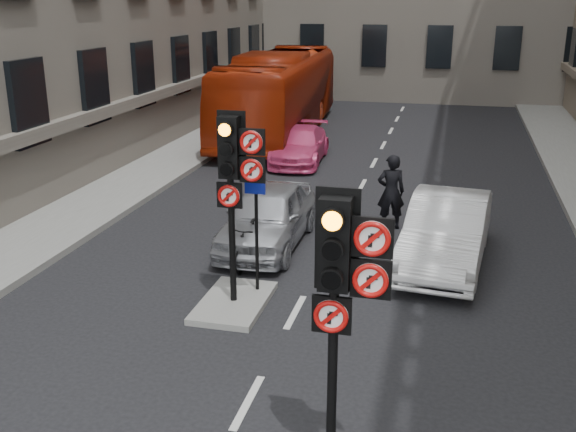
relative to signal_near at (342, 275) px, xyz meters
The scene contains 11 objects.
pavement_left 14.24m from the signal_near, 128.28° to the left, with size 3.00×50.00×0.16m, color gray.
centre_island 5.44m from the signal_near, 123.83° to the left, with size 1.20×2.00×0.12m, color gray.
signal_near is the anchor object (origin of this frame).
signal_far 4.77m from the signal_near, 123.02° to the left, with size 0.91×0.40×3.58m.
car_silver 8.10m from the signal_near, 111.81° to the left, with size 1.69×4.19×1.43m, color #AAABB1.
car_white 7.44m from the signal_near, 80.86° to the left, with size 1.60×4.58×1.51m, color silver.
car_pink 16.15m from the signal_near, 104.59° to the left, with size 1.68×4.13×1.20m, color #DF417D.
bus_red 21.04m from the signal_near, 106.55° to the left, with size 2.87×12.25×3.41m, color #9A240B.
motorcycle 7.00m from the signal_near, 116.53° to the left, with size 0.46×1.64×0.99m, color black.
motorcyclist 9.34m from the signal_near, 91.66° to the left, with size 0.69×0.46×1.90m, color black.
info_sign 5.24m from the signal_near, 117.62° to the left, with size 0.39×0.11×2.28m.
Camera 1 is at (2.59, -6.03, 5.63)m, focal length 42.00 mm.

